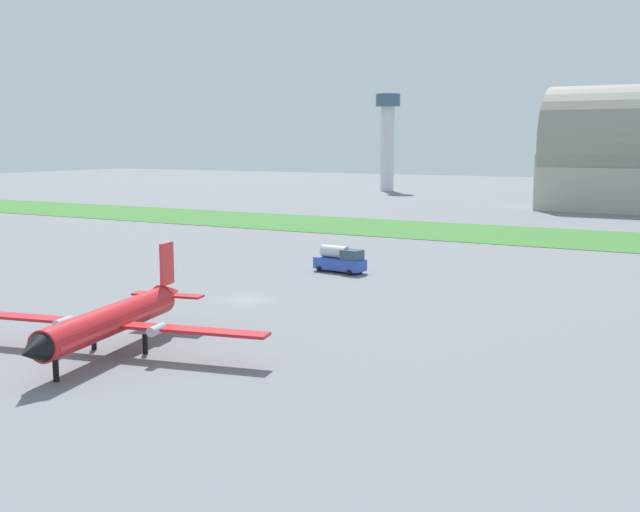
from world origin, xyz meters
name	(u,v)px	position (x,y,z in m)	size (l,w,h in m)	color
ground_plane	(246,300)	(0.00, 0.00, 0.00)	(600.00, 600.00, 0.00)	slate
grass_taxiway_strip	(465,232)	(0.00, 68.84, 0.04)	(360.00, 28.00, 0.08)	#3D7533
airplane_foreground_turboprop	(113,319)	(2.92, -21.89, 2.72)	(24.61, 21.19, 7.45)	red
fuel_truck_near_gate	(340,260)	(0.56, 19.67, 1.58)	(6.77, 3.36, 3.29)	#334FB2
control_tower	(388,133)	(-61.44, 171.72, 18.88)	(8.00, 8.00, 31.53)	silver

